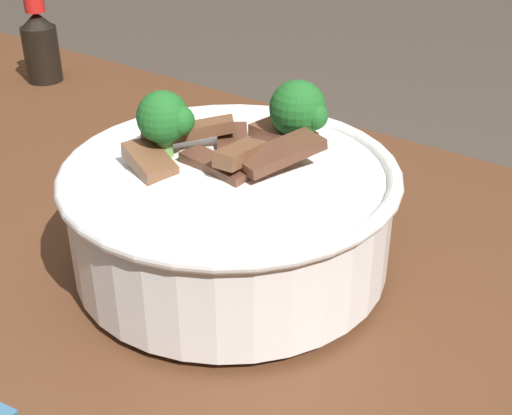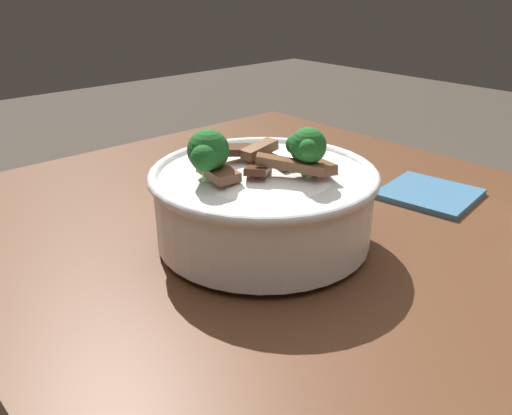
% 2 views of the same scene
% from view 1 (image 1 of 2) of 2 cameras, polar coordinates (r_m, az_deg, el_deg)
% --- Properties ---
extents(dining_table, '(1.22, 0.77, 0.80)m').
position_cam_1_polar(dining_table, '(0.70, -15.32, -12.21)').
color(dining_table, '#56331E').
rests_on(dining_table, ground).
extents(rice_bowl, '(0.26, 0.26, 0.15)m').
position_cam_1_polar(rice_bowl, '(0.54, -2.05, 0.27)').
color(rice_bowl, white).
rests_on(rice_bowl, dining_table).
extents(soy_sauce_bottle, '(0.05, 0.05, 0.11)m').
position_cam_1_polar(soy_sauce_bottle, '(1.00, -17.20, 12.53)').
color(soy_sauce_bottle, black).
rests_on(soy_sauce_bottle, dining_table).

